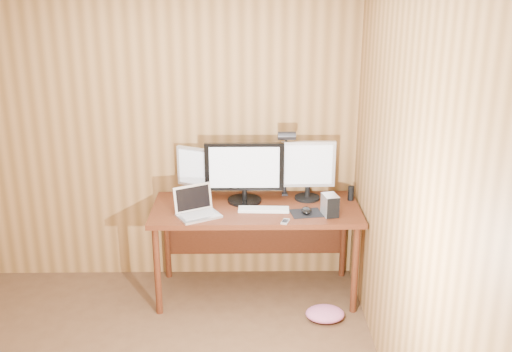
{
  "coord_description": "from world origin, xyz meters",
  "views": [
    {
      "loc": [
        0.87,
        -2.67,
        2.46
      ],
      "look_at": [
        0.93,
        1.58,
        1.02
      ],
      "focal_mm": 42.0,
      "sensor_mm": 36.0,
      "label": 1
    }
  ],
  "objects_px": {
    "keyboard": "(264,209)",
    "monitor_right": "(308,168)",
    "laptop": "(196,208)",
    "desk_lamp": "(286,154)",
    "speaker": "(351,193)",
    "desk": "(256,218)",
    "phone": "(285,222)",
    "hard_drive": "(330,205)",
    "monitor_left": "(198,172)",
    "monitor_center": "(244,171)",
    "mouse": "(306,210)"
  },
  "relations": [
    {
      "from": "mouse",
      "to": "monitor_left",
      "type": "bearing_deg",
      "value": 143.17
    },
    {
      "from": "keyboard",
      "to": "speaker",
      "type": "xyz_separation_m",
      "value": [
        0.7,
        0.21,
        0.05
      ]
    },
    {
      "from": "phone",
      "to": "laptop",
      "type": "bearing_deg",
      "value": -174.67
    },
    {
      "from": "monitor_left",
      "to": "phone",
      "type": "bearing_deg",
      "value": -11.38
    },
    {
      "from": "monitor_left",
      "to": "speaker",
      "type": "bearing_deg",
      "value": 22.85
    },
    {
      "from": "laptop",
      "to": "phone",
      "type": "bearing_deg",
      "value": -41.2
    },
    {
      "from": "monitor_center",
      "to": "monitor_right",
      "type": "bearing_deg",
      "value": 5.76
    },
    {
      "from": "laptop",
      "to": "desk_lamp",
      "type": "relative_size",
      "value": 0.62
    },
    {
      "from": "keyboard",
      "to": "monitor_center",
      "type": "bearing_deg",
      "value": 130.09
    },
    {
      "from": "desk",
      "to": "phone",
      "type": "distance_m",
      "value": 0.45
    },
    {
      "from": "monitor_left",
      "to": "laptop",
      "type": "xyz_separation_m",
      "value": [
        0.01,
        -0.36,
        -0.17
      ]
    },
    {
      "from": "desk",
      "to": "monitor_left",
      "type": "distance_m",
      "value": 0.59
    },
    {
      "from": "laptop",
      "to": "speaker",
      "type": "distance_m",
      "value": 1.24
    },
    {
      "from": "keyboard",
      "to": "speaker",
      "type": "relative_size",
      "value": 3.35
    },
    {
      "from": "monitor_right",
      "to": "phone",
      "type": "distance_m",
      "value": 0.57
    },
    {
      "from": "monitor_left",
      "to": "mouse",
      "type": "relative_size",
      "value": 3.53
    },
    {
      "from": "mouse",
      "to": "hard_drive",
      "type": "distance_m",
      "value": 0.18
    },
    {
      "from": "mouse",
      "to": "speaker",
      "type": "relative_size",
      "value": 1.01
    },
    {
      "from": "desk",
      "to": "mouse",
      "type": "bearing_deg",
      "value": -29.0
    },
    {
      "from": "monitor_center",
      "to": "speaker",
      "type": "distance_m",
      "value": 0.87
    },
    {
      "from": "desk_lamp",
      "to": "hard_drive",
      "type": "bearing_deg",
      "value": -36.08
    },
    {
      "from": "monitor_left",
      "to": "monitor_right",
      "type": "xyz_separation_m",
      "value": [
        0.87,
        -0.04,
        0.04
      ]
    },
    {
      "from": "monitor_right",
      "to": "hard_drive",
      "type": "xyz_separation_m",
      "value": [
        0.14,
        -0.34,
        -0.18
      ]
    },
    {
      "from": "monitor_center",
      "to": "keyboard",
      "type": "xyz_separation_m",
      "value": [
        0.15,
        -0.19,
        -0.24
      ]
    },
    {
      "from": "laptop",
      "to": "phone",
      "type": "distance_m",
      "value": 0.67
    },
    {
      "from": "monitor_right",
      "to": "desk_lamp",
      "type": "distance_m",
      "value": 0.21
    },
    {
      "from": "monitor_left",
      "to": "laptop",
      "type": "distance_m",
      "value": 0.4
    },
    {
      "from": "monitor_left",
      "to": "desk_lamp",
      "type": "relative_size",
      "value": 0.69
    },
    {
      "from": "phone",
      "to": "speaker",
      "type": "xyz_separation_m",
      "value": [
        0.55,
        0.44,
        0.05
      ]
    },
    {
      "from": "desk",
      "to": "monitor_left",
      "type": "xyz_separation_m",
      "value": [
        -0.46,
        0.13,
        0.34
      ]
    },
    {
      "from": "keyboard",
      "to": "monitor_right",
      "type": "bearing_deg",
      "value": 36.53
    },
    {
      "from": "desk",
      "to": "desk_lamp",
      "type": "xyz_separation_m",
      "value": [
        0.24,
        0.12,
        0.49
      ]
    },
    {
      "from": "desk_lamp",
      "to": "phone",
      "type": "bearing_deg",
      "value": -80.1
    },
    {
      "from": "keyboard",
      "to": "desk_lamp",
      "type": "distance_m",
      "value": 0.48
    },
    {
      "from": "laptop",
      "to": "mouse",
      "type": "relative_size",
      "value": 3.18
    },
    {
      "from": "laptop",
      "to": "mouse",
      "type": "height_order",
      "value": "laptop"
    },
    {
      "from": "desk",
      "to": "laptop",
      "type": "distance_m",
      "value": 0.53
    },
    {
      "from": "hard_drive",
      "to": "phone",
      "type": "bearing_deg",
      "value": -170.88
    },
    {
      "from": "monitor_left",
      "to": "speaker",
      "type": "height_order",
      "value": "monitor_left"
    },
    {
      "from": "monitor_center",
      "to": "monitor_left",
      "type": "distance_m",
      "value": 0.38
    },
    {
      "from": "laptop",
      "to": "desk_lamp",
      "type": "bearing_deg",
      "value": -1.64
    },
    {
      "from": "speaker",
      "to": "desk",
      "type": "bearing_deg",
      "value": -175.01
    },
    {
      "from": "desk",
      "to": "keyboard",
      "type": "xyz_separation_m",
      "value": [
        0.06,
        -0.14,
        0.13
      ]
    },
    {
      "from": "monitor_right",
      "to": "phone",
      "type": "xyz_separation_m",
      "value": [
        -0.2,
        -0.47,
        -0.25
      ]
    },
    {
      "from": "hard_drive",
      "to": "speaker",
      "type": "distance_m",
      "value": 0.37
    },
    {
      "from": "monitor_left",
      "to": "keyboard",
      "type": "xyz_separation_m",
      "value": [
        0.51,
        -0.28,
        -0.21
      ]
    },
    {
      "from": "monitor_right",
      "to": "hard_drive",
      "type": "distance_m",
      "value": 0.41
    },
    {
      "from": "mouse",
      "to": "desk_lamp",
      "type": "height_order",
      "value": "desk_lamp"
    },
    {
      "from": "phone",
      "to": "monitor_center",
      "type": "bearing_deg",
      "value": 143.46
    },
    {
      "from": "monitor_left",
      "to": "mouse",
      "type": "bearing_deg",
      "value": 3.67
    }
  ]
}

